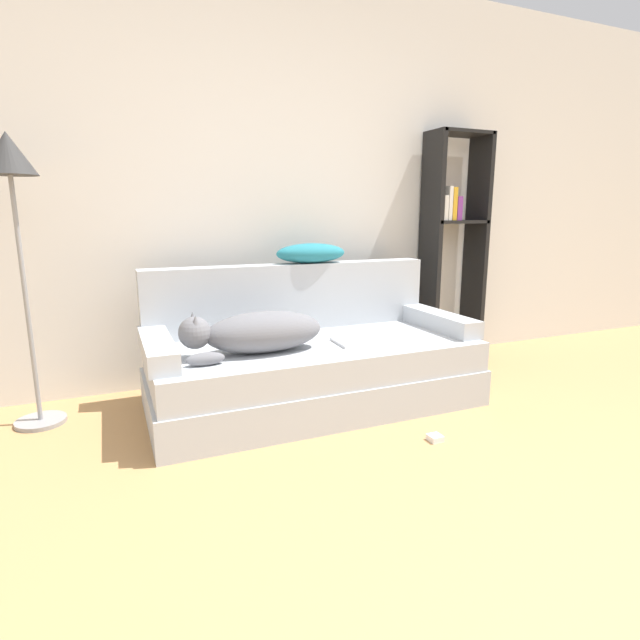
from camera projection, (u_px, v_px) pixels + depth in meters
wall_back at (280, 181)px, 3.41m from camera, size 7.88×0.06×2.70m
couch at (314, 373)px, 3.00m from camera, size 1.92×0.90×0.39m
couch_backrest at (291, 297)px, 3.25m from camera, size 1.88×0.15×0.43m
couch_arm_left at (157, 348)px, 2.60m from camera, size 0.15×0.71×0.11m
couch_arm_right at (438, 320)px, 3.28m from camera, size 0.15×0.71×0.11m
dog at (256, 332)px, 2.70m from camera, size 0.78×0.31×0.24m
laptop at (362, 341)px, 2.94m from camera, size 0.32×0.24×0.02m
throw_pillow at (311, 253)px, 3.25m from camera, size 0.47×0.21×0.13m
bookshelf at (453, 234)px, 3.84m from camera, size 0.47×0.26×1.73m
floor_lamp at (12, 190)px, 2.49m from camera, size 0.26×0.26×1.53m
power_adapter at (435, 438)px, 2.54m from camera, size 0.07×0.07×0.03m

